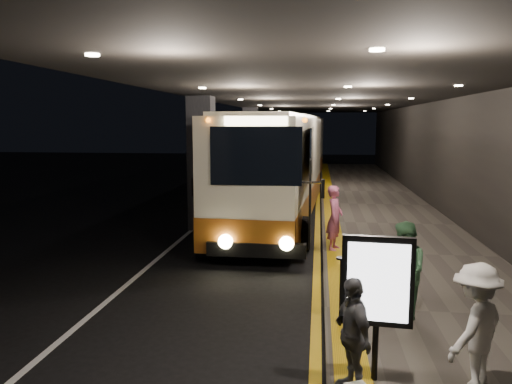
# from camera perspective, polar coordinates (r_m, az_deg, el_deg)

# --- Properties ---
(ground) EXTENTS (90.00, 90.00, 0.00)m
(ground) POSITION_cam_1_polar(r_m,az_deg,el_deg) (12.85, -3.67, -8.09)
(ground) COLOR black
(lane_line_white) EXTENTS (0.12, 50.00, 0.01)m
(lane_line_white) POSITION_cam_1_polar(r_m,az_deg,el_deg) (17.97, -6.33, -3.48)
(lane_line_white) COLOR silver
(lane_line_white) RESTS_ON ground
(kerb_stripe_yellow) EXTENTS (0.18, 50.00, 0.01)m
(kerb_stripe_yellow) POSITION_cam_1_polar(r_m,az_deg,el_deg) (17.49, 7.05, -3.81)
(kerb_stripe_yellow) COLOR gold
(kerb_stripe_yellow) RESTS_ON ground
(sidewalk) EXTENTS (4.50, 50.00, 0.15)m
(sidewalk) POSITION_cam_1_polar(r_m,az_deg,el_deg) (17.64, 14.89, -3.69)
(sidewalk) COLOR #514C44
(sidewalk) RESTS_ON ground
(tactile_strip) EXTENTS (0.50, 50.00, 0.01)m
(tactile_strip) POSITION_cam_1_polar(r_m,az_deg,el_deg) (17.46, 8.70, -3.35)
(tactile_strip) COLOR gold
(tactile_strip) RESTS_ON sidewalk
(terminal_wall) EXTENTS (0.10, 50.00, 6.00)m
(terminal_wall) POSITION_cam_1_polar(r_m,az_deg,el_deg) (17.76, 22.47, 5.58)
(terminal_wall) COLOR black
(terminal_wall) RESTS_ON ground
(support_columns) EXTENTS (0.80, 24.80, 4.40)m
(support_columns) POSITION_cam_1_polar(r_m,az_deg,el_deg) (16.63, -6.23, 3.25)
(support_columns) COLOR black
(support_columns) RESTS_ON ground
(canopy) EXTENTS (9.00, 50.00, 0.40)m
(canopy) POSITION_cam_1_polar(r_m,az_deg,el_deg) (17.16, 7.82, 11.38)
(canopy) COLOR black
(canopy) RESTS_ON support_columns
(coach_main) EXTENTS (3.05, 11.96, 3.70)m
(coach_main) POSITION_cam_1_polar(r_m,az_deg,el_deg) (17.43, 2.38, 2.09)
(coach_main) COLOR #EEE7C7
(coach_main) RESTS_ON ground
(coach_second) EXTENTS (3.31, 12.38, 3.85)m
(coach_second) POSITION_cam_1_polar(r_m,az_deg,el_deg) (28.22, 4.37, 4.43)
(coach_second) COLOR #EEE7C7
(coach_second) RESTS_ON ground
(passenger_boarding) EXTENTS (0.57, 0.72, 1.73)m
(passenger_boarding) POSITION_cam_1_polar(r_m,az_deg,el_deg) (13.51, 8.98, -2.94)
(passenger_boarding) COLOR #CC5F85
(passenger_boarding) RESTS_ON sidewalk
(passenger_waiting_green) EXTENTS (0.75, 0.95, 1.71)m
(passenger_waiting_green) POSITION_cam_1_polar(r_m,az_deg,el_deg) (9.07, 16.57, -8.63)
(passenger_waiting_green) COLOR #447C50
(passenger_waiting_green) RESTS_ON sidewalk
(passenger_waiting_white) EXTENTS (1.09, 1.13, 1.66)m
(passenger_waiting_white) POSITION_cam_1_polar(r_m,az_deg,el_deg) (7.06, 23.80, -13.99)
(passenger_waiting_white) COLOR beige
(passenger_waiting_white) RESTS_ON sidewalk
(passenger_waiting_grey) EXTENTS (0.74, 0.97, 1.49)m
(passenger_waiting_grey) POSITION_cam_1_polar(r_m,az_deg,el_deg) (6.63, 10.93, -15.71)
(passenger_waiting_grey) COLOR #55575B
(passenger_waiting_grey) RESTS_ON sidewalk
(bag_polka) EXTENTS (0.29, 0.21, 0.32)m
(bag_polka) POSITION_cam_1_polar(r_m,az_deg,el_deg) (9.08, 14.21, -13.14)
(bag_polka) COLOR black
(bag_polka) RESTS_ON sidewalk
(info_sign) EXTENTS (0.92, 0.20, 1.95)m
(info_sign) POSITION_cam_1_polar(r_m,az_deg,el_deg) (6.74, 13.70, -10.18)
(info_sign) COLOR black
(info_sign) RESTS_ON sidewalk
(stanchion_post) EXTENTS (0.05, 0.05, 1.17)m
(stanchion_post) POSITION_cam_1_polar(r_m,az_deg,el_deg) (8.58, 9.67, -11.24)
(stanchion_post) COLOR black
(stanchion_post) RESTS_ON sidewalk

